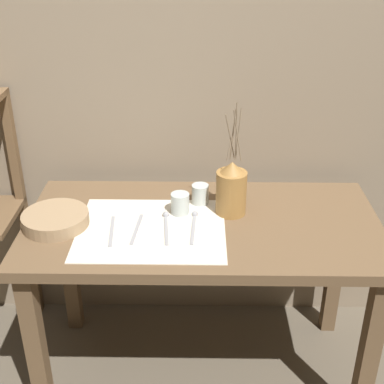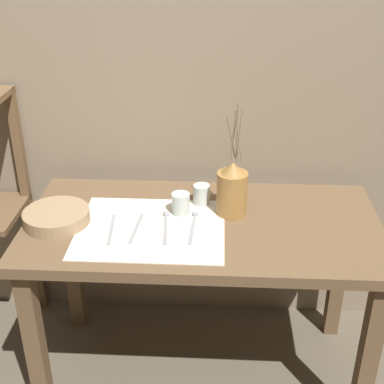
% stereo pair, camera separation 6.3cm
% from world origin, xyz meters
% --- Properties ---
extents(ground_plane, '(12.00, 12.00, 0.00)m').
position_xyz_m(ground_plane, '(0.00, 0.00, 0.00)').
color(ground_plane, brown).
extents(stone_wall_back, '(7.00, 0.06, 2.40)m').
position_xyz_m(stone_wall_back, '(0.00, 0.43, 1.20)').
color(stone_wall_back, gray).
rests_on(stone_wall_back, ground_plane).
extents(wooden_table, '(1.28, 0.64, 0.72)m').
position_xyz_m(wooden_table, '(0.00, 0.00, 0.62)').
color(wooden_table, brown).
rests_on(wooden_table, ground_plane).
extents(linen_cloth, '(0.52, 0.43, 0.00)m').
position_xyz_m(linen_cloth, '(-0.18, -0.06, 0.72)').
color(linen_cloth, beige).
rests_on(linen_cloth, wooden_table).
extents(pitcher_with_flowers, '(0.11, 0.11, 0.43)m').
position_xyz_m(pitcher_with_flowers, '(0.10, 0.07, 0.81)').
color(pitcher_with_flowers, olive).
rests_on(pitcher_with_flowers, wooden_table).
extents(wooden_bowl, '(0.24, 0.24, 0.05)m').
position_xyz_m(wooden_bowl, '(-0.52, -0.03, 0.74)').
color(wooden_bowl, '#9E7F5B').
rests_on(wooden_bowl, wooden_table).
extents(glass_tumbler_near, '(0.07, 0.07, 0.08)m').
position_xyz_m(glass_tumbler_near, '(-0.08, 0.06, 0.76)').
color(glass_tumbler_near, '#B7C1BC').
rests_on(glass_tumbler_near, wooden_table).
extents(glass_tumbler_far, '(0.06, 0.06, 0.08)m').
position_xyz_m(glass_tumbler_far, '(-0.01, 0.13, 0.76)').
color(glass_tumbler_far, '#B7C1BC').
rests_on(glass_tumbler_far, wooden_table).
extents(fork_inner, '(0.03, 0.20, 0.00)m').
position_xyz_m(fork_inner, '(-0.32, -0.08, 0.72)').
color(fork_inner, '#939399').
rests_on(fork_inner, wooden_table).
extents(fork_outer, '(0.03, 0.20, 0.00)m').
position_xyz_m(fork_outer, '(-0.23, -0.06, 0.72)').
color(fork_outer, '#939399').
rests_on(fork_outer, wooden_table).
extents(spoon_outer, '(0.03, 0.21, 0.02)m').
position_xyz_m(spoon_outer, '(-0.13, -0.01, 0.72)').
color(spoon_outer, '#939399').
rests_on(spoon_outer, wooden_table).
extents(spoon_inner, '(0.03, 0.21, 0.02)m').
position_xyz_m(spoon_inner, '(-0.03, -0.00, 0.72)').
color(spoon_inner, '#939399').
rests_on(spoon_inner, wooden_table).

